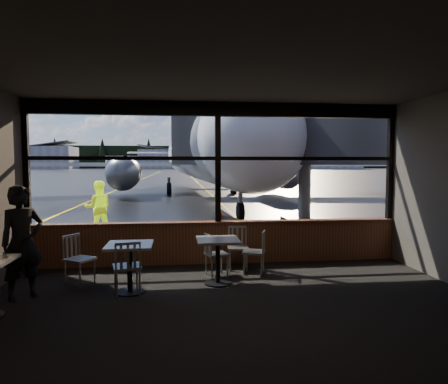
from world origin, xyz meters
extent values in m
plane|color=black|center=(0.00, 120.00, 0.00)|extent=(520.00, 520.00, 0.00)
cube|color=black|center=(0.00, -3.00, 0.01)|extent=(8.00, 6.00, 0.01)
cube|color=#38332D|center=(0.00, -3.00, 3.50)|extent=(8.00, 6.00, 0.04)
cube|color=#4C443C|center=(0.00, -6.00, 1.75)|extent=(8.00, 0.04, 3.50)
cube|color=#5B2E1B|center=(0.00, 0.00, 0.45)|extent=(8.00, 0.28, 0.90)
cube|color=black|center=(0.00, 0.00, 3.35)|extent=(8.00, 0.18, 0.30)
cube|color=black|center=(-3.95, 0.00, 2.20)|extent=(0.12, 0.12, 2.60)
cube|color=black|center=(0.00, 0.00, 2.20)|extent=(0.12, 0.12, 2.60)
cube|color=black|center=(3.95, 0.00, 2.20)|extent=(0.12, 0.12, 2.60)
cube|color=black|center=(0.00, 0.00, 2.30)|extent=(8.00, 0.10, 0.08)
imported|color=black|center=(-3.36, -1.93, 0.92)|extent=(0.80, 0.77, 1.84)
imported|color=#BFF219|center=(-3.30, 3.97, 0.83)|extent=(0.91, 0.77, 1.67)
cone|color=orange|center=(0.81, 7.29, 0.22)|extent=(0.32, 0.32, 0.44)
cone|color=#E86007|center=(-6.36, 20.67, 0.26)|extent=(0.37, 0.37, 0.51)
cylinder|color=silver|center=(-30.00, 182.00, 3.00)|extent=(8.00, 8.00, 6.00)
cylinder|color=silver|center=(-20.00, 182.00, 3.00)|extent=(8.00, 8.00, 6.00)
cylinder|color=silver|center=(-10.00, 182.00, 3.00)|extent=(8.00, 8.00, 6.00)
cube|color=black|center=(0.00, 210.00, 6.00)|extent=(360.00, 3.00, 12.00)
camera|label=1|loc=(-0.87, -8.60, 2.18)|focal=32.00mm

